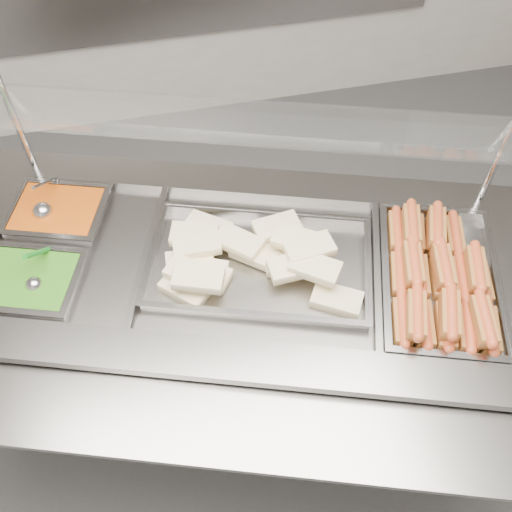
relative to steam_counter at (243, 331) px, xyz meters
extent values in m
plane|color=#515153|center=(0.09, -0.43, -0.48)|extent=(6.00, 6.00, 0.00)
cube|color=slate|center=(0.00, 0.00, -0.01)|extent=(2.09, 1.38, 0.93)
cube|color=slate|center=(-0.12, -0.36, 0.47)|extent=(1.95, 0.78, 0.03)
cube|color=slate|center=(0.12, 0.36, 0.47)|extent=(1.95, 0.78, 0.03)
cube|color=black|center=(0.00, 0.00, 0.35)|extent=(1.84, 1.13, 0.02)
cube|color=slate|center=(0.44, -0.15, 0.48)|extent=(0.22, 0.59, 0.01)
cube|color=slate|center=(-0.30, 0.10, 0.48)|extent=(0.22, 0.59, 0.01)
cube|color=slate|center=(-0.18, -0.52, 0.43)|extent=(1.91, 0.87, 0.02)
cylinder|color=slate|center=(0.68, -0.68, 0.40)|extent=(0.11, 0.27, 0.03)
cylinder|color=silver|center=(-0.68, 0.60, 0.72)|extent=(0.03, 0.03, 0.47)
cylinder|color=silver|center=(0.90, 0.06, 0.72)|extent=(0.03, 0.03, 0.47)
cube|color=silver|center=(0.07, 0.21, 0.89)|extent=(1.78, 0.86, 0.09)
cube|color=#B04809|center=(-0.61, 0.37, 0.44)|extent=(0.36, 0.32, 0.09)
cube|color=#196C11|center=(-0.71, 0.07, 0.44)|extent=(0.36, 0.32, 0.09)
cube|color=brown|center=(0.45, -0.35, 0.46)|extent=(0.10, 0.17, 0.06)
cylinder|color=red|center=(0.45, -0.35, 0.49)|extent=(0.09, 0.18, 0.03)
cube|color=brown|center=(0.51, -0.17, 0.46)|extent=(0.10, 0.17, 0.06)
cylinder|color=red|center=(0.51, -0.17, 0.49)|extent=(0.09, 0.18, 0.03)
cube|color=brown|center=(0.57, 0.01, 0.47)|extent=(0.10, 0.17, 0.06)
cylinder|color=red|center=(0.57, 0.01, 0.49)|extent=(0.09, 0.18, 0.03)
cube|color=brown|center=(0.51, -0.37, 0.47)|extent=(0.10, 0.17, 0.06)
cylinder|color=red|center=(0.51, -0.37, 0.49)|extent=(0.08, 0.18, 0.03)
cube|color=brown|center=(0.57, -0.19, 0.46)|extent=(0.10, 0.17, 0.06)
cylinder|color=red|center=(0.57, -0.19, 0.49)|extent=(0.09, 0.18, 0.03)
cube|color=brown|center=(0.63, -0.01, 0.46)|extent=(0.11, 0.17, 0.06)
cylinder|color=red|center=(0.63, -0.01, 0.49)|extent=(0.09, 0.18, 0.03)
cube|color=brown|center=(0.58, -0.39, 0.46)|extent=(0.11, 0.17, 0.06)
cylinder|color=red|center=(0.58, -0.39, 0.49)|extent=(0.09, 0.18, 0.03)
cube|color=brown|center=(0.64, -0.21, 0.46)|extent=(0.10, 0.17, 0.06)
cylinder|color=red|center=(0.64, -0.21, 0.49)|extent=(0.08, 0.18, 0.03)
cube|color=brown|center=(0.69, -0.04, 0.46)|extent=(0.11, 0.17, 0.06)
cylinder|color=red|center=(0.69, -0.04, 0.49)|extent=(0.09, 0.18, 0.03)
cube|color=brown|center=(0.64, -0.41, 0.46)|extent=(0.11, 0.17, 0.06)
cylinder|color=red|center=(0.64, -0.41, 0.49)|extent=(0.09, 0.18, 0.03)
cube|color=brown|center=(0.70, -0.24, 0.47)|extent=(0.10, 0.17, 0.06)
cylinder|color=red|center=(0.70, -0.24, 0.49)|extent=(0.09, 0.18, 0.03)
cube|color=brown|center=(0.76, -0.06, 0.46)|extent=(0.10, 0.17, 0.06)
cylinder|color=red|center=(0.76, -0.06, 0.49)|extent=(0.09, 0.18, 0.03)
cube|color=brown|center=(0.70, -0.43, 0.46)|extent=(0.11, 0.17, 0.06)
cylinder|color=red|center=(0.70, -0.43, 0.49)|extent=(0.09, 0.18, 0.03)
cube|color=brown|center=(0.76, -0.26, 0.46)|extent=(0.10, 0.17, 0.06)
cylinder|color=red|center=(0.76, -0.26, 0.49)|extent=(0.08, 0.18, 0.03)
cube|color=brown|center=(0.48, -0.36, 0.52)|extent=(0.11, 0.17, 0.06)
cylinder|color=red|center=(0.48, -0.36, 0.54)|extent=(0.10, 0.18, 0.03)
cube|color=brown|center=(0.54, -0.18, 0.52)|extent=(0.10, 0.17, 0.06)
cylinder|color=red|center=(0.54, -0.18, 0.54)|extent=(0.08, 0.18, 0.03)
cube|color=brown|center=(0.60, -0.02, 0.52)|extent=(0.11, 0.17, 0.06)
cylinder|color=red|center=(0.60, -0.02, 0.54)|extent=(0.09, 0.18, 0.03)
cube|color=brown|center=(0.58, -0.38, 0.52)|extent=(0.11, 0.17, 0.06)
cylinder|color=red|center=(0.58, -0.38, 0.54)|extent=(0.10, 0.18, 0.03)
cube|color=brown|center=(0.64, -0.21, 0.52)|extent=(0.10, 0.17, 0.06)
cylinder|color=red|center=(0.64, -0.21, 0.54)|extent=(0.08, 0.18, 0.03)
cube|color=brown|center=(0.68, -0.05, 0.52)|extent=(0.11, 0.17, 0.06)
cylinder|color=red|center=(0.68, -0.05, 0.54)|extent=(0.10, 0.18, 0.03)
cube|color=brown|center=(0.67, -0.43, 0.52)|extent=(0.09, 0.17, 0.06)
cylinder|color=red|center=(0.67, -0.43, 0.54)|extent=(0.08, 0.18, 0.03)
cube|color=brown|center=(0.74, -0.24, 0.52)|extent=(0.11, 0.17, 0.06)
cylinder|color=red|center=(0.74, -0.24, 0.54)|extent=(0.09, 0.18, 0.03)
cube|color=beige|center=(0.16, -0.04, 0.47)|extent=(0.16, 0.10, 0.03)
cube|color=beige|center=(-0.13, -0.01, 0.47)|extent=(0.18, 0.15, 0.03)
cube|color=beige|center=(-0.12, -0.04, 0.48)|extent=(0.18, 0.17, 0.03)
cube|color=beige|center=(-0.17, 0.03, 0.47)|extent=(0.16, 0.10, 0.03)
cube|color=beige|center=(-0.20, -0.07, 0.47)|extent=(0.18, 0.18, 0.03)
cube|color=beige|center=(0.06, 0.02, 0.48)|extent=(0.18, 0.17, 0.03)
cube|color=beige|center=(-0.08, 0.17, 0.47)|extent=(0.18, 0.17, 0.03)
cube|color=beige|center=(0.27, -0.22, 0.47)|extent=(0.18, 0.16, 0.03)
cube|color=beige|center=(0.15, 0.09, 0.51)|extent=(0.17, 0.11, 0.03)
cube|color=beige|center=(-0.17, -0.04, 0.51)|extent=(0.18, 0.17, 0.03)
cube|color=beige|center=(0.00, 0.05, 0.51)|extent=(0.18, 0.18, 0.03)
cube|color=beige|center=(-0.14, 0.12, 0.51)|extent=(0.18, 0.13, 0.03)
cube|color=beige|center=(-0.14, 0.07, 0.51)|extent=(0.16, 0.10, 0.03)
cube|color=beige|center=(0.16, -0.09, 0.51)|extent=(0.17, 0.10, 0.03)
cube|color=beige|center=(0.22, -0.05, 0.54)|extent=(0.17, 0.11, 0.03)
cube|color=beige|center=(0.22, -0.13, 0.54)|extent=(0.18, 0.17, 0.03)
cube|color=beige|center=(0.19, -0.01, 0.54)|extent=(0.18, 0.16, 0.03)
cube|color=beige|center=(-0.15, -0.09, 0.54)|extent=(0.18, 0.14, 0.03)
sphere|color=#B6B7BC|center=(-0.65, 0.36, 0.49)|extent=(0.08, 0.08, 0.08)
cylinder|color=#B6B7BC|center=(-0.63, 0.44, 0.55)|extent=(0.07, 0.16, 0.12)
sphere|color=#B6B7BC|center=(-0.68, 0.04, 0.48)|extent=(0.06, 0.06, 0.06)
cylinder|color=#157A1F|center=(-0.65, 0.12, 0.55)|extent=(0.06, 0.13, 0.13)
camera|label=1|loc=(-0.20, -1.15, 2.02)|focal=40.00mm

